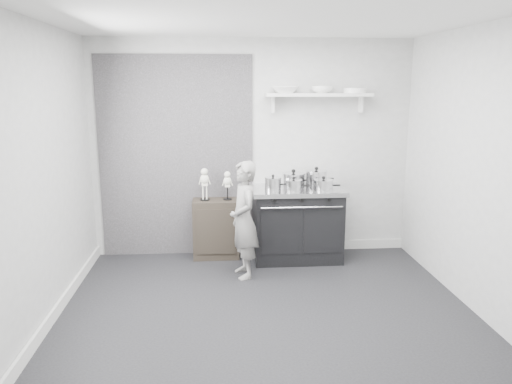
% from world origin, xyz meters
% --- Properties ---
extents(ground, '(4.00, 4.00, 0.00)m').
position_xyz_m(ground, '(0.00, 0.00, 0.00)').
color(ground, black).
rests_on(ground, ground).
extents(room_shell, '(4.02, 3.62, 2.71)m').
position_xyz_m(room_shell, '(-0.09, 0.15, 1.64)').
color(room_shell, '#A6A6A4').
rests_on(room_shell, ground).
extents(wall_shelf, '(1.30, 0.26, 0.24)m').
position_xyz_m(wall_shelf, '(0.80, 1.68, 2.01)').
color(wall_shelf, silver).
rests_on(wall_shelf, room_shell).
extents(stove, '(1.13, 0.70, 0.90)m').
position_xyz_m(stove, '(0.53, 1.48, 0.46)').
color(stove, black).
rests_on(stove, ground).
extents(side_cabinet, '(0.57, 0.33, 0.74)m').
position_xyz_m(side_cabinet, '(-0.47, 1.61, 0.37)').
color(side_cabinet, black).
rests_on(side_cabinet, ground).
extents(child, '(0.41, 0.54, 1.33)m').
position_xyz_m(child, '(-0.16, 0.94, 0.66)').
color(child, gray).
rests_on(child, ground).
extents(pot_front_left, '(0.28, 0.20, 0.20)m').
position_xyz_m(pot_front_left, '(0.21, 1.35, 0.99)').
color(pot_front_left, silver).
rests_on(pot_front_left, stove).
extents(pot_back_left, '(0.37, 0.29, 0.22)m').
position_xyz_m(pot_back_left, '(0.49, 1.57, 0.99)').
color(pot_back_left, silver).
rests_on(pot_back_left, stove).
extents(pot_back_right, '(0.36, 0.27, 0.24)m').
position_xyz_m(pot_back_right, '(0.78, 1.58, 1.00)').
color(pot_back_right, silver).
rests_on(pot_back_right, stove).
extents(pot_front_right, '(0.33, 0.24, 0.17)m').
position_xyz_m(pot_front_right, '(0.82, 1.32, 0.97)').
color(pot_front_right, silver).
rests_on(pot_front_right, stove).
extents(pot_front_center, '(0.30, 0.21, 0.17)m').
position_xyz_m(pot_front_center, '(0.46, 1.31, 0.97)').
color(pot_front_center, silver).
rests_on(pot_front_center, stove).
extents(skeleton_full, '(0.13, 0.08, 0.46)m').
position_xyz_m(skeleton_full, '(-0.60, 1.61, 0.97)').
color(skeleton_full, silver).
rests_on(skeleton_full, side_cabinet).
extents(skeleton_torso, '(0.12, 0.07, 0.41)m').
position_xyz_m(skeleton_torso, '(-0.32, 1.61, 0.95)').
color(skeleton_torso, silver).
rests_on(skeleton_torso, side_cabinet).
extents(bowl_large, '(0.33, 0.33, 0.08)m').
position_xyz_m(bowl_large, '(0.39, 1.67, 2.08)').
color(bowl_large, white).
rests_on(bowl_large, wall_shelf).
extents(bowl_small, '(0.27, 0.27, 0.08)m').
position_xyz_m(bowl_small, '(0.84, 1.67, 2.08)').
color(bowl_small, white).
rests_on(bowl_small, wall_shelf).
extents(plate_stack, '(0.28, 0.28, 0.06)m').
position_xyz_m(plate_stack, '(1.25, 1.67, 2.07)').
color(plate_stack, white).
rests_on(plate_stack, wall_shelf).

